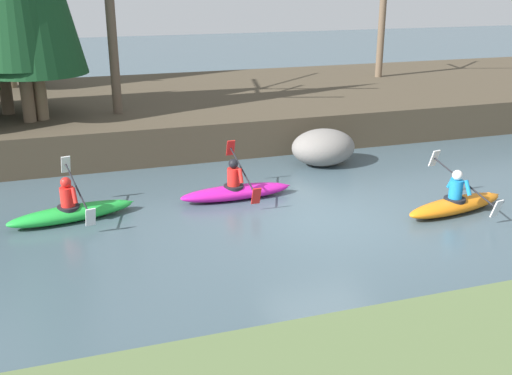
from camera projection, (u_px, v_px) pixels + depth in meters
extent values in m
plane|color=#425660|center=(327.00, 220.00, 13.09)|extent=(90.00, 90.00, 0.00)
cube|color=#473D2D|center=(213.00, 107.00, 21.81)|extent=(44.00, 9.93, 1.10)
cylinder|color=#7A664C|center=(10.00, 68.00, 22.29)|extent=(0.36, 0.36, 1.41)
cylinder|color=brown|center=(6.00, 93.00, 17.95)|extent=(0.36, 0.36, 1.24)
cylinder|color=brown|center=(27.00, 95.00, 16.91)|extent=(0.36, 0.36, 1.55)
cylinder|color=#7A664C|center=(40.00, 97.00, 17.23)|extent=(0.36, 0.36, 1.32)
cylinder|color=brown|center=(29.00, 15.00, 17.53)|extent=(0.28, 0.28, 5.73)
cylinder|color=brown|center=(113.00, 51.00, 17.62)|extent=(0.28, 0.28, 3.74)
cylinder|color=brown|center=(381.00, 32.00, 24.31)|extent=(0.28, 0.28, 3.62)
ellipsoid|color=orange|center=(456.00, 205.00, 13.46)|extent=(2.76, 1.09, 0.34)
cone|color=orange|center=(494.00, 195.00, 14.02)|extent=(0.38, 0.26, 0.20)
cylinder|color=black|center=(455.00, 200.00, 13.39)|extent=(0.56, 0.56, 0.08)
cylinder|color=#1984CC|center=(456.00, 189.00, 13.31)|extent=(0.35, 0.35, 0.42)
sphere|color=white|center=(457.00, 175.00, 13.20)|extent=(0.27, 0.27, 0.23)
cylinder|color=#1984CC|center=(451.00, 182.00, 13.52)|extent=(0.13, 0.24, 0.35)
cylinder|color=#1984CC|center=(468.00, 188.00, 13.12)|extent=(0.13, 0.24, 0.35)
cylinder|color=black|center=(464.00, 182.00, 13.37)|extent=(0.39, 1.89, 0.65)
cube|color=white|center=(434.00, 158.00, 14.05)|extent=(0.23, 0.19, 0.41)
cube|color=white|center=(497.00, 209.00, 12.68)|extent=(0.23, 0.19, 0.41)
ellipsoid|color=#C61999|center=(236.00, 192.00, 14.27)|extent=(2.71, 0.66, 0.34)
cone|color=#C61999|center=(284.00, 186.00, 14.65)|extent=(0.35, 0.21, 0.20)
cylinder|color=black|center=(234.00, 187.00, 14.20)|extent=(0.49, 0.49, 0.08)
cylinder|color=red|center=(234.00, 177.00, 14.12)|extent=(0.31, 0.31, 0.42)
sphere|color=black|center=(233.00, 164.00, 14.01)|extent=(0.24, 0.24, 0.23)
cylinder|color=red|center=(234.00, 170.00, 14.34)|extent=(0.10, 0.23, 0.35)
cylinder|color=red|center=(241.00, 176.00, 13.91)|extent=(0.10, 0.23, 0.35)
cylinder|color=black|center=(243.00, 171.00, 14.15)|extent=(0.08, 1.91, 0.65)
cube|color=red|center=(231.00, 148.00, 14.89)|extent=(0.20, 0.16, 0.41)
cube|color=red|center=(256.00, 196.00, 13.41)|extent=(0.20, 0.16, 0.41)
ellipsoid|color=green|center=(72.00, 213.00, 12.99)|extent=(2.77, 1.12, 0.34)
cone|color=green|center=(127.00, 203.00, 13.57)|extent=(0.38, 0.26, 0.20)
cylinder|color=black|center=(69.00, 208.00, 12.92)|extent=(0.57, 0.57, 0.08)
cylinder|color=red|center=(67.00, 197.00, 12.84)|extent=(0.35, 0.35, 0.42)
sphere|color=red|center=(66.00, 182.00, 12.73)|extent=(0.27, 0.27, 0.23)
cylinder|color=red|center=(69.00, 189.00, 13.05)|extent=(0.13, 0.24, 0.35)
cylinder|color=red|center=(74.00, 195.00, 12.66)|extent=(0.13, 0.24, 0.35)
cylinder|color=black|center=(78.00, 189.00, 12.90)|extent=(0.41, 1.88, 0.65)
cube|color=white|center=(66.00, 164.00, 13.58)|extent=(0.23, 0.19, 0.41)
cube|color=white|center=(91.00, 217.00, 12.23)|extent=(0.23, 0.19, 0.41)
ellipsoid|color=gray|center=(323.00, 147.00, 16.76)|extent=(1.82, 1.42, 1.03)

